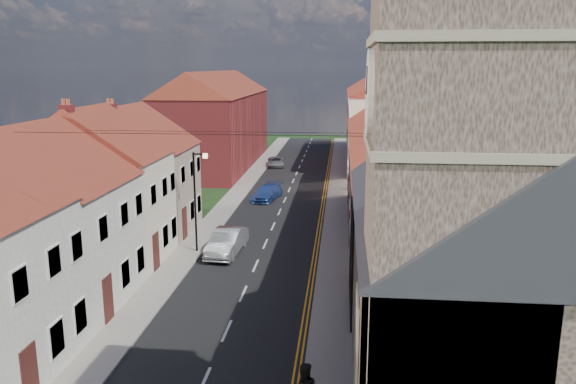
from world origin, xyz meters
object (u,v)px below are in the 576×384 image
at_px(church, 511,260).
at_px(car_mid, 227,242).
at_px(car_distant, 276,162).
at_px(lamppost, 196,195).
at_px(car_far, 267,193).

relative_size(church, car_mid, 3.36).
height_order(car_mid, car_distant, car_mid).
bearing_deg(church, car_mid, 124.46).
relative_size(car_mid, car_distant, 1.19).
bearing_deg(car_mid, lamppost, -177.99).
height_order(lamppost, car_distant, lamppost).
distance_m(church, car_distant, 48.50).
bearing_deg(car_mid, church, -50.64).
distance_m(church, car_far, 32.96).
xyz_separation_m(church, car_far, (-10.86, 30.68, -5.27)).
distance_m(car_mid, car_far, 14.10).
distance_m(lamppost, car_distant, 30.17).
xyz_separation_m(lamppost, car_distant, (1.13, 30.00, -3.01)).
xyz_separation_m(car_mid, car_far, (0.52, 14.09, -0.14)).
height_order(lamppost, car_far, lamppost).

